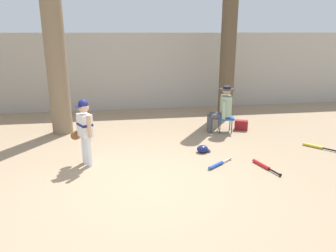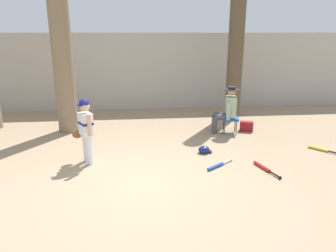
{
  "view_description": "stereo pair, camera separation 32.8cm",
  "coord_description": "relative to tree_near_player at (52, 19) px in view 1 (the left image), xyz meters",
  "views": [
    {
      "loc": [
        -0.36,
        -4.87,
        2.52
      ],
      "look_at": [
        0.54,
        0.97,
        0.75
      ],
      "focal_mm": 33.9,
      "sensor_mm": 36.0,
      "label": 1
    },
    {
      "loc": [
        -0.04,
        -4.91,
        2.52
      ],
      "look_at": [
        0.54,
        0.97,
        0.75
      ],
      "focal_mm": 33.9,
      "sensor_mm": 36.0,
      "label": 2
    }
  ],
  "objects": [
    {
      "name": "ground_plane",
      "position": [
        1.86,
        -3.31,
        -2.79
      ],
      "size": [
        60.0,
        60.0,
        0.0
      ],
      "primitive_type": "plane",
      "color": "#9E8466"
    },
    {
      "name": "concrete_back_wall",
      "position": [
        1.86,
        2.44,
        -1.55
      ],
      "size": [
        18.0,
        0.36,
        2.48
      ],
      "primitive_type": "cube",
      "color": "#ADA89E",
      "rests_on": "ground"
    },
    {
      "name": "tree_near_player",
      "position": [
        0.0,
        0.0,
        0.0
      ],
      "size": [
        0.78,
        0.78,
        6.38
      ],
      "color": "#7F6B51",
      "rests_on": "ground"
    },
    {
      "name": "tree_behind_spectator",
      "position": [
        4.73,
        1.09,
        -0.72
      ],
      "size": [
        0.61,
        0.61,
        4.71
      ],
      "color": "brown",
      "rests_on": "ground"
    },
    {
      "name": "young_ballplayer",
      "position": [
        0.8,
        -2.21,
        -2.05
      ],
      "size": [
        0.49,
        0.53,
        1.31
      ],
      "color": "white",
      "rests_on": "ground"
    },
    {
      "name": "folding_stool",
      "position": [
        4.17,
        -0.59,
        -2.43
      ],
      "size": [
        0.47,
        0.47,
        0.41
      ],
      "color": "#194C9E",
      "rests_on": "ground"
    },
    {
      "name": "seated_spectator",
      "position": [
        4.08,
        -0.57,
        -2.15
      ],
      "size": [
        0.68,
        0.54,
        1.2
      ],
      "color": "#47474C",
      "rests_on": "ground"
    },
    {
      "name": "handbag_beside_stool",
      "position": [
        4.65,
        -0.51,
        -2.66
      ],
      "size": [
        0.38,
        0.29,
        0.26
      ],
      "primitive_type": "cube",
      "rotation": [
        0.0,
        0.0,
        -0.35
      ],
      "color": "maroon",
      "rests_on": "ground"
    },
    {
      "name": "bat_yellow_trainer",
      "position": [
        5.81,
        -2.06,
        -2.76
      ],
      "size": [
        0.52,
        0.59,
        0.07
      ],
      "color": "yellow",
      "rests_on": "ground"
    },
    {
      "name": "bat_blue_youth",
      "position": [
        3.32,
        -2.7,
        -2.76
      ],
      "size": [
        0.61,
        0.48,
        0.07
      ],
      "color": "#2347AD",
      "rests_on": "ground"
    },
    {
      "name": "bat_red_barrel",
      "position": [
        4.17,
        -2.89,
        -2.76
      ],
      "size": [
        0.26,
        0.75,
        0.07
      ],
      "color": "red",
      "rests_on": "ground"
    },
    {
      "name": "batting_helmet_navy",
      "position": [
        3.22,
        -1.94,
        -2.72
      ],
      "size": [
        0.29,
        0.22,
        0.17
      ],
      "color": "navy",
      "rests_on": "ground"
    }
  ]
}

